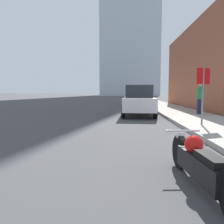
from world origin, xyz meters
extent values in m
cube|color=#9E998E|center=(5.78, 40.00, 0.07)|extent=(2.90, 240.00, 0.15)
cylinder|color=black|center=(3.11, 5.84, 0.31)|extent=(0.15, 0.63, 0.62)
cube|color=black|center=(3.18, 4.97, 0.33)|extent=(0.34, 1.35, 0.32)
sphere|color=red|center=(3.16, 5.23, 0.60)|extent=(0.29, 0.29, 0.29)
cube|color=black|center=(3.20, 4.68, 0.54)|extent=(0.26, 0.62, 0.10)
sphere|color=silver|center=(3.11, 5.87, 0.62)|extent=(0.16, 0.16, 0.16)
cylinder|color=silver|center=(3.12, 5.75, 0.72)|extent=(0.62, 0.08, 0.04)
cube|color=silver|center=(3.01, 14.69, 0.72)|extent=(1.99, 4.30, 0.72)
cube|color=#23282D|center=(3.01, 14.69, 1.43)|extent=(1.61, 2.10, 0.71)
cylinder|color=black|center=(2.25, 16.04, 0.36)|extent=(0.24, 0.72, 0.71)
cylinder|color=black|center=(3.92, 15.95, 0.36)|extent=(0.24, 0.72, 0.71)
cylinder|color=black|center=(2.10, 13.44, 0.36)|extent=(0.24, 0.72, 0.71)
cylinder|color=black|center=(3.77, 13.34, 0.36)|extent=(0.24, 0.72, 0.71)
cube|color=gold|center=(3.29, 27.10, 0.65)|extent=(1.73, 3.91, 0.67)
cube|color=#23282D|center=(3.29, 27.10, 1.36)|extent=(1.45, 1.89, 0.75)
cylinder|color=black|center=(2.51, 28.32, 0.31)|extent=(0.21, 0.62, 0.62)
cylinder|color=black|center=(4.10, 28.29, 0.31)|extent=(0.21, 0.62, 0.62)
cylinder|color=black|center=(2.48, 25.91, 0.31)|extent=(0.21, 0.62, 0.62)
cylinder|color=black|center=(4.06, 25.89, 0.31)|extent=(0.21, 0.62, 0.62)
cylinder|color=slate|center=(5.09, 10.29, 1.23)|extent=(0.07, 0.07, 2.15)
cube|color=red|center=(5.09, 10.29, 2.00)|extent=(0.57, 0.26, 0.60)
cube|color=#1E2347|center=(6.43, 14.35, 0.58)|extent=(0.29, 0.20, 0.85)
cube|color=#2D7F42|center=(6.43, 14.35, 1.34)|extent=(0.36, 0.20, 0.68)
sphere|color=tan|center=(6.43, 14.35, 1.80)|extent=(0.25, 0.25, 0.25)
camera|label=1|loc=(2.04, 1.83, 1.43)|focal=35.00mm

